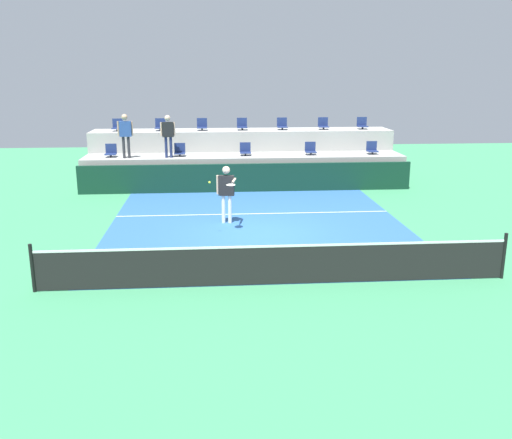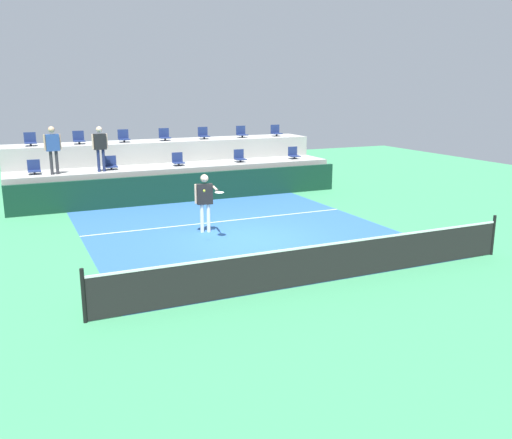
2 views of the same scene
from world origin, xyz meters
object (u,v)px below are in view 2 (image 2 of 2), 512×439
Objects in this scene: stadium_chair_lower_far_right at (294,154)px; stadium_chair_upper_left at (79,139)px; stadium_chair_upper_far_left at (30,140)px; stadium_chair_upper_far_right at (276,131)px; stadium_chair_upper_right at (242,133)px; stadium_chair_lower_left at (111,164)px; tennis_ball at (204,191)px; stadium_chair_lower_right at (240,157)px; stadium_chair_upper_center at (165,135)px; stadium_chair_upper_mid_left at (124,137)px; stadium_chair_lower_far_left at (34,168)px; tennis_player at (205,197)px; spectator_in_white at (53,146)px; stadium_chair_upper_mid_right at (203,134)px; spectator_in_grey at (100,145)px; stadium_chair_lower_center at (178,160)px.

stadium_chair_upper_left reaches higher than stadium_chair_lower_far_right.
stadium_chair_upper_far_right is (10.66, 0.00, 0.00)m from stadium_chair_upper_far_left.
stadium_chair_upper_far_left and stadium_chair_upper_right have the same top height.
stadium_chair_lower_left reaches higher than tennis_ball.
stadium_chair_lower_right is 2.58m from stadium_chair_lower_far_right.
stadium_chair_upper_center is at bearing 81.15° from tennis_ball.
stadium_chair_upper_far_right is (5.32, 0.00, 0.00)m from stadium_chair_upper_center.
stadium_chair_lower_left is 2.18m from stadium_chair_upper_mid_left.
stadium_chair_lower_far_left is 7.43m from tennis_player.
tennis_player is 6.82m from spectator_in_white.
stadium_chair_lower_far_left is at bearing -161.47° from stadium_chair_upper_center.
spectator_in_white is at bearing -165.22° from stadium_chair_upper_right.
stadium_chair_lower_far_left is 8.31m from tennis_ball.
stadium_chair_lower_far_left is 5.73m from stadium_chair_upper_center.
stadium_chair_lower_right is at bearing -16.08° from stadium_chair_upper_left.
stadium_chair_lower_left is 4.82m from stadium_chair_upper_mid_right.
spectator_in_grey is (2.29, -2.18, -0.06)m from stadium_chair_upper_far_left.
stadium_chair_lower_center is 0.29× the size of tennis_player.
spectator_in_grey is (2.33, -0.38, 0.79)m from stadium_chair_lower_far_left.
spectator_in_white is (-8.28, -2.18, -0.02)m from stadium_chair_upper_right.
stadium_chair_lower_far_left is 7.65× the size of tennis_ball.
stadium_chair_lower_center is 1.00× the size of stadium_chair_upper_right.
stadium_chair_upper_right is at bearing 0.00° from stadium_chair_upper_center.
spectator_in_grey is at bearing -176.19° from stadium_chair_lower_right.
tennis_player is at bearing -109.05° from stadium_chair_upper_mid_right.
tennis_player is (-6.23, -7.73, -1.21)m from stadium_chair_upper_far_right.
stadium_chair_lower_center is at bearing -89.07° from stadium_chair_upper_center.
stadium_chair_upper_far_left reaches higher than stadium_chair_lower_center.
stadium_chair_upper_mid_left is at bearing 180.00° from stadium_chair_upper_center.
stadium_chair_upper_right reaches higher than stadium_chair_lower_right.
stadium_chair_upper_far_right is at bearing 18.78° from stadium_chair_lower_center.
spectator_in_white is 1.03× the size of spectator_in_grey.
stadium_chair_lower_left is 0.30× the size of spectator_in_white.
stadium_chair_lower_far_right is 1.00× the size of stadium_chair_upper_right.
stadium_chair_upper_center is at bearing 180.00° from stadium_chair_upper_right.
tennis_ball is (3.95, -7.31, 0.10)m from stadium_chair_lower_far_left.
stadium_chair_upper_left is 2.24m from spectator_in_grey.
tennis_player is at bearing -128.89° from stadium_chair_upper_far_right.
stadium_chair_lower_center is 4.07m from stadium_chair_upper_right.
stadium_chair_upper_mid_right and stadium_chair_upper_right have the same top height.
stadium_chair_upper_left is at bearing 180.00° from stadium_chair_upper_right.
spectator_in_white is (-7.42, -0.38, 0.83)m from stadium_chair_lower_right.
stadium_chair_upper_right is at bearing 64.47° from stadium_chair_lower_right.
stadium_chair_upper_mid_right is (-3.55, 1.80, 0.85)m from stadium_chair_lower_far_right.
stadium_chair_upper_right reaches higher than stadium_chair_lower_left.
spectator_in_grey reaches higher than stadium_chair_upper_far_right.
stadium_chair_lower_far_left is at bearing 180.00° from stadium_chair_lower_center.
stadium_chair_lower_center is 1.00× the size of stadium_chair_upper_far_left.
stadium_chair_lower_far_left is at bearing 180.00° from stadium_chair_lower_far_right.
spectator_in_grey reaches higher than stadium_chair_lower_left.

